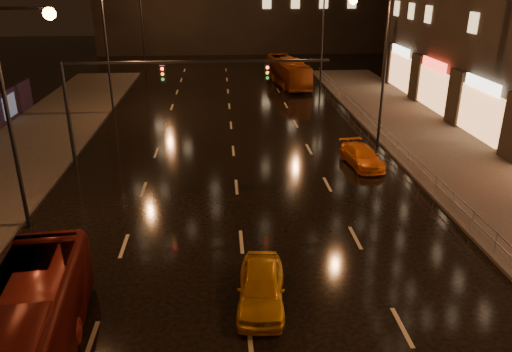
# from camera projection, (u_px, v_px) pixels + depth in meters

# --- Properties ---
(ground) EXTENTS (140.00, 140.00, 0.00)m
(ground) POSITION_uv_depth(u_px,v_px,m) (234.00, 161.00, 30.77)
(ground) COLOR black
(ground) RESTS_ON ground
(sidewalk_right) EXTENTS (7.00, 70.00, 0.15)m
(sidewalk_right) POSITION_uv_depth(u_px,v_px,m) (486.00, 186.00, 27.01)
(sidewalk_right) COLOR #38332D
(sidewalk_right) RESTS_ON ground
(traffic_signal) EXTENTS (15.31, 0.32, 6.20)m
(traffic_signal) POSITION_uv_depth(u_px,v_px,m) (145.00, 86.00, 28.66)
(traffic_signal) COLOR black
(traffic_signal) RESTS_ON ground
(railing_right) EXTENTS (0.05, 56.00, 1.00)m
(railing_right) POSITION_uv_depth(u_px,v_px,m) (409.00, 155.00, 29.26)
(railing_right) COLOR #99999E
(railing_right) RESTS_ON sidewalk_right
(bus_curb) EXTENTS (3.59, 10.17, 2.77)m
(bus_curb) POSITION_uv_depth(u_px,v_px,m) (288.00, 72.00, 51.55)
(bus_curb) COLOR #85390D
(bus_curb) RESTS_ON ground
(taxi_near) EXTENTS (1.98, 4.10, 1.35)m
(taxi_near) POSITION_uv_depth(u_px,v_px,m) (261.00, 287.00, 17.25)
(taxi_near) COLOR orange
(taxi_near) RESTS_ON ground
(taxi_far) EXTENTS (2.19, 4.26, 1.18)m
(taxi_far) POSITION_uv_depth(u_px,v_px,m) (362.00, 156.00, 29.92)
(taxi_far) COLOR orange
(taxi_far) RESTS_ON ground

